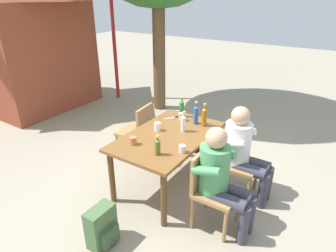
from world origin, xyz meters
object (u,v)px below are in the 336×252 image
table_knife (173,118)px  backpack_by_near_side (198,138)px  bottle_olive (158,146)px  brick_kiosk (30,40)px  bottle_blue (196,114)px  person_in_plaid_shirt (221,176)px  chair_far_right (138,129)px  chair_near_left (210,185)px  dining_table (168,142)px  chair_near_right (233,158)px  cup_steel (181,117)px  cup_terracotta (133,141)px  lamp_post (111,5)px  bottle_clear (183,123)px  cup_glass (182,149)px  cup_white (158,127)px  bottle_amber (204,116)px  backpack_by_far_side (102,227)px  person_in_white_shirt (243,149)px  bottle_green (182,108)px

table_knife → backpack_by_near_side: size_ratio=0.53×
bottle_olive → brick_kiosk: size_ratio=0.08×
bottle_blue → person_in_plaid_shirt: bearing=-137.9°
chair_far_right → chair_near_left: bearing=-114.1°
person_in_plaid_shirt → brick_kiosk: (1.32, 4.98, 0.79)m
dining_table → chair_near_right: chair_near_right is taller
bottle_olive → cup_steel: (0.93, 0.25, -0.04)m
chair_near_left → cup_steel: chair_near_left is taller
cup_terracotta → person_in_plaid_shirt: bearing=-84.7°
chair_far_right → lamp_post: size_ratio=0.29×
bottle_clear → cup_glass: 0.54m
cup_white → bottle_clear: bearing=-60.9°
dining_table → bottle_olive: size_ratio=6.38×
bottle_amber → backpack_by_far_side: (-1.69, 0.26, -0.67)m
bottle_clear → lamp_post: (2.12, 3.07, 1.23)m
bottle_clear → cup_steel: (0.28, 0.19, -0.06)m
brick_kiosk → bottle_clear: bearing=-100.7°
cup_white → lamp_post: (2.28, 2.78, 1.29)m
dining_table → cup_glass: cup_glass is taller
bottle_olive → cup_terracotta: size_ratio=2.43×
chair_near_right → cup_white: (-0.30, 0.93, 0.31)m
chair_far_right → brick_kiosk: brick_kiosk is taller
cup_steel → cup_glass: cup_steel is taller
bottle_blue → brick_kiosk: 4.31m
bottle_blue → bottle_amber: bearing=-90.7°
bottle_clear → backpack_by_near_side: bearing=15.0°
table_knife → backpack_by_far_side: size_ratio=0.49×
chair_near_right → cup_glass: (-0.60, 0.39, 0.30)m
cup_glass → dining_table: bearing=53.2°
chair_near_left → cup_steel: bearing=46.3°
person_in_white_shirt → bottle_green: (0.26, 1.02, 0.22)m
chair_far_right → cup_steel: bearing=-79.4°
cup_glass → table_knife: bearing=38.0°
dining_table → chair_far_right: 0.84m
chair_near_left → chair_far_right: size_ratio=1.00×
backpack_by_far_side → bottle_clear: bearing=-4.8°
chair_near_right → bottle_green: 1.02m
bottle_olive → cup_white: (0.49, 0.35, -0.04)m
person_in_plaid_shirt → bottle_green: person_in_plaid_shirt is taller
chair_near_right → person_in_white_shirt: (0.01, -0.11, 0.17)m
cup_steel → brick_kiosk: size_ratio=0.04×
cup_terracotta → table_knife: bearing=1.5°
chair_near_right → cup_steel: size_ratio=7.86×
bottle_blue → cup_glass: bottle_blue is taller
cup_terracotta → table_knife: (0.92, 0.02, -0.04)m
brick_kiosk → chair_near_left: bearing=-105.1°
bottle_amber → table_knife: size_ratio=1.46×
backpack_by_near_side → lamp_post: 3.61m
chair_near_left → bottle_clear: size_ratio=3.20×
chair_far_right → backpack_by_far_side: 1.74m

